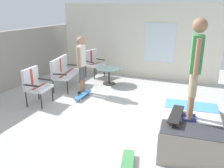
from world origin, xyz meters
TOP-DOWN VIEW (x-y plane):
  - ground_plane at (0.00, 0.00)m, footprint 12.00×12.00m
  - house_facade at (3.80, 0.49)m, footprint 0.23×6.00m
  - skate_ramp at (-0.48, -1.84)m, footprint 1.70×2.01m
  - patio_bench at (1.54, 2.33)m, footprint 1.33×0.78m
  - patio_chair_near_house at (3.10, 2.02)m, footprint 0.77×0.73m
  - patio_chair_by_wall at (0.10, 2.31)m, footprint 0.65×0.58m
  - patio_table at (2.44, 1.07)m, footprint 0.90×0.90m
  - person_watching at (1.31, 1.51)m, footprint 0.48×0.27m
  - person_skater at (-0.60, -1.76)m, footprint 0.48×0.27m
  - skateboard_by_bench at (0.96, 1.32)m, footprint 0.80×0.21m
  - skateboard_spare at (-1.59, -0.90)m, footprint 0.82×0.38m
  - skateboard_on_ramp at (-0.68, -1.53)m, footprint 0.81×0.23m

SIDE VIEW (x-z plane):
  - ground_plane at x=0.00m, z-range -0.10..0.00m
  - skateboard_by_bench at x=0.96m, z-range 0.03..0.14m
  - skateboard_spare at x=-1.59m, z-range 0.03..0.14m
  - skate_ramp at x=-0.48m, z-range 0.00..0.63m
  - patio_table at x=2.44m, z-range 0.12..0.69m
  - patio_chair_near_house at x=3.10m, z-range 0.10..1.12m
  - patio_chair_by_wall at x=0.10m, z-range 0.10..1.12m
  - patio_bench at x=1.54m, z-range 0.11..1.13m
  - skateboard_on_ramp at x=-0.68m, z-range 0.66..0.76m
  - person_watching at x=1.31m, z-range 0.16..1.92m
  - house_facade at x=3.80m, z-range 0.00..2.71m
  - person_skater at x=-0.60m, z-range 0.79..2.58m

